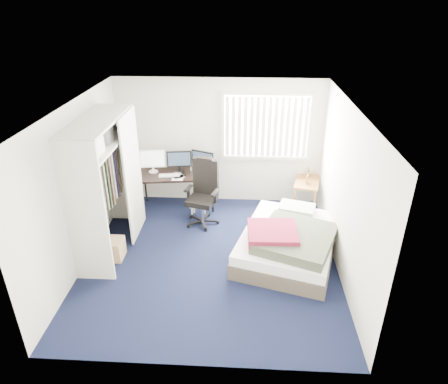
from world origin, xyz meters
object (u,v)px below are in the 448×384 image
object	(u,v)px
desk	(177,171)
bed	(288,241)
office_chair	(203,199)
nightstand	(307,182)

from	to	relation	value
desk	bed	xyz separation A→B (m)	(2.05, -1.60, -0.48)
office_chair	desk	bearing A→B (deg)	134.13
desk	office_chair	world-z (taller)	office_chair
desk	nightstand	size ratio (longest dim) A/B	1.59
bed	desk	bearing A→B (deg)	142.04
bed	office_chair	bearing A→B (deg)	145.61
desk	office_chair	size ratio (longest dim) A/B	1.25
nightstand	office_chair	bearing A→B (deg)	-161.17
desk	office_chair	bearing A→B (deg)	-45.87
nightstand	bed	size ratio (longest dim) A/B	0.43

